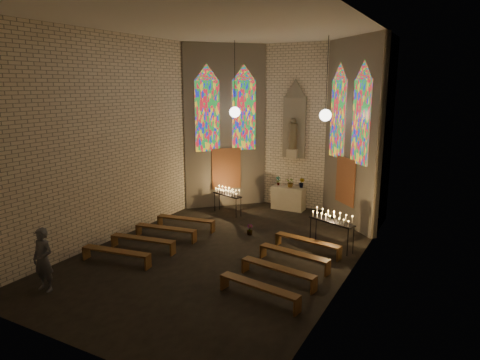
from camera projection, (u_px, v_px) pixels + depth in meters
name	position (u px, v px, depth m)	size (l,w,h in m)	color
floor	(225.00, 251.00, 13.93)	(12.00, 12.00, 0.00)	black
room	(270.00, 128.00, 16.01)	(8.22, 12.43, 7.00)	beige
altar	(288.00, 198.00, 18.50)	(1.40, 0.60, 1.00)	#BCB49A
flower_vase_left	(278.00, 181.00, 18.64)	(0.21, 0.14, 0.40)	#4C723F
flower_vase_center	(291.00, 182.00, 18.25)	(0.39, 0.34, 0.43)	#4C723F
flower_vase_right	(302.00, 183.00, 18.17)	(0.24, 0.19, 0.44)	#4C723F
aisle_flower_pot	(250.00, 230.00, 15.38)	(0.22, 0.22, 0.39)	#4C723F
votive_stand_left	(227.00, 193.00, 17.74)	(1.46, 0.77, 1.05)	black
votive_stand_right	(332.00, 219.00, 13.94)	(1.64, 0.93, 1.18)	black
pew_left_0	(186.00, 220.00, 15.96)	(2.28, 0.64, 0.43)	#503317
pew_right_0	(308.00, 242.00, 13.75)	(2.28, 0.64, 0.43)	#503317
pew_left_1	(166.00, 229.00, 14.93)	(2.28, 0.64, 0.43)	#503317
pew_right_1	(294.00, 255.00, 12.72)	(2.28, 0.64, 0.43)	#503317
pew_left_2	(143.00, 240.00, 13.90)	(2.28, 0.64, 0.43)	#503317
pew_right_2	(278.00, 270.00, 11.69)	(2.28, 0.64, 0.43)	#503317
pew_left_3	(116.00, 253.00, 12.86)	(2.28, 0.64, 0.43)	#503317
pew_right_3	(259.00, 287.00, 10.65)	(2.28, 0.64, 0.43)	#503317
visitor	(43.00, 260.00, 11.11)	(0.62, 0.41, 1.70)	#464750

